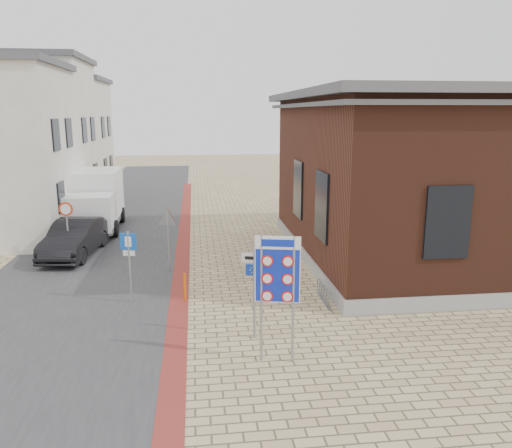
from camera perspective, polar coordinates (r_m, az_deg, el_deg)
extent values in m
plane|color=tan|center=(14.01, -0.71, -12.61)|extent=(120.00, 120.00, 0.00)
cube|color=#38383A|center=(28.53, -15.16, 0.13)|extent=(7.00, 60.00, 0.02)
cube|color=maroon|center=(23.37, -8.31, -2.27)|extent=(0.60, 40.00, 0.02)
cube|color=gray|center=(22.90, 20.22, -2.64)|extent=(12.15, 12.15, 0.50)
cube|color=#4C2418|center=(22.31, 20.86, 5.45)|extent=(12.00, 12.00, 6.00)
cube|color=#4E4E53|center=(22.18, 21.51, 13.54)|extent=(13.00, 13.00, 0.30)
cube|color=#4E4E53|center=(22.17, 21.43, 12.51)|extent=(12.70, 12.70, 0.15)
cube|color=black|center=(17.45, 7.58, 2.04)|extent=(0.12, 1.60, 2.40)
cube|color=black|center=(21.29, 4.89, 4.02)|extent=(0.12, 1.60, 2.40)
cube|color=black|center=(15.77, 21.05, 0.17)|extent=(1.40, 0.12, 2.20)
cube|color=black|center=(24.47, -21.39, 2.89)|extent=(0.10, 1.10, 1.40)
cube|color=black|center=(26.77, -20.16, 3.76)|extent=(0.10, 1.10, 1.40)
cube|color=black|center=(24.19, -21.93, 9.44)|extent=(0.10, 1.10, 1.40)
cube|color=black|center=(26.52, -20.62, 9.74)|extent=(0.10, 1.10, 1.40)
cube|color=beige|center=(32.11, -24.75, 8.69)|extent=(7.00, 6.00, 8.80)
cube|color=#4E4E53|center=(32.21, -25.52, 16.77)|extent=(7.40, 6.40, 0.30)
cube|color=black|center=(30.26, -18.66, 4.81)|extent=(0.10, 1.10, 1.40)
cube|color=black|center=(32.59, -17.84, 5.39)|extent=(0.10, 1.10, 1.40)
cube|color=black|center=(30.03, -19.04, 10.11)|extent=(0.10, 1.10, 1.40)
cube|color=black|center=(32.39, -18.18, 10.30)|extent=(0.10, 1.10, 1.40)
cube|color=beige|center=(37.89, -21.99, 8.75)|extent=(7.00, 6.00, 8.00)
cube|color=#4E4E53|center=(37.90, -22.52, 15.01)|extent=(7.40, 6.40, 0.30)
cube|color=black|center=(36.11, -16.80, 6.11)|extent=(0.10, 1.10, 1.40)
cube|color=black|center=(38.47, -16.22, 6.51)|extent=(0.10, 1.10, 1.40)
cube|color=black|center=(35.93, -17.09, 10.54)|extent=(0.10, 1.10, 1.40)
cube|color=black|center=(38.29, -16.48, 10.68)|extent=(0.10, 1.10, 1.40)
torus|color=slate|center=(15.81, 8.33, -8.61)|extent=(0.04, 0.60, 0.60)
torus|color=slate|center=(16.08, 8.04, -8.23)|extent=(0.04, 0.60, 0.60)
torus|color=slate|center=(16.35, 7.77, -7.86)|extent=(0.04, 0.60, 0.60)
torus|color=slate|center=(16.63, 7.51, -7.50)|extent=(0.04, 0.60, 0.60)
torus|color=slate|center=(16.90, 7.26, -7.16)|extent=(0.04, 0.60, 0.60)
cube|color=slate|center=(16.45, 7.75, -8.71)|extent=(0.08, 1.60, 0.04)
imported|color=black|center=(22.48, -19.99, -1.52)|extent=(2.18, 4.84, 1.54)
cube|color=slate|center=(27.06, -17.77, 0.30)|extent=(2.44, 5.78, 0.26)
cube|color=white|center=(24.96, -18.54, 1.23)|extent=(2.29, 1.88, 1.69)
cube|color=black|center=(24.13, -18.88, 1.60)|extent=(2.01, 0.16, 0.84)
cube|color=white|center=(27.75, -17.68, 3.49)|extent=(2.47, 3.89, 2.32)
cylinder|color=black|center=(25.65, -20.74, -0.70)|extent=(0.30, 0.85, 0.84)
cylinder|color=black|center=(25.29, -15.82, -0.53)|extent=(0.30, 0.85, 0.84)
cylinder|color=black|center=(28.89, -19.47, 0.83)|extent=(0.30, 0.85, 0.84)
cylinder|color=black|center=(28.57, -15.09, 0.99)|extent=(0.30, 0.85, 0.84)
cylinder|color=gray|center=(12.10, 0.62, -8.63)|extent=(0.07, 0.07, 3.17)
cylinder|color=gray|center=(12.06, 4.28, -8.74)|extent=(0.07, 0.07, 3.17)
cube|color=white|center=(11.82, 2.48, -5.24)|extent=(1.06, 0.28, 1.63)
cube|color=#0F25B4|center=(11.82, 2.48, -5.24)|extent=(1.02, 0.28, 1.58)
cube|color=white|center=(11.64, 2.51, -2.16)|extent=(1.02, 0.28, 0.31)
cylinder|color=gray|center=(13.39, -0.19, -7.96)|extent=(0.07, 0.07, 2.52)
cube|color=white|center=(13.08, -0.20, -3.91)|extent=(0.66, 0.25, 0.24)
cube|color=#0F38B7|center=(13.18, -0.19, -5.28)|extent=(0.45, 0.18, 0.31)
cylinder|color=gray|center=(16.30, -14.22, -4.85)|extent=(0.07, 0.07, 2.37)
cube|color=blue|center=(16.07, -14.39, -1.95)|extent=(0.52, 0.16, 0.52)
cube|color=white|center=(16.17, -14.32, -3.25)|extent=(0.38, 0.13, 0.17)
cylinder|color=gray|center=(19.23, -9.96, -2.01)|extent=(0.07, 0.07, 2.35)
cylinder|color=gray|center=(21.77, -20.70, -0.82)|extent=(0.07, 0.07, 2.43)
cylinder|color=red|center=(21.58, -20.89, 1.61)|extent=(0.57, 0.12, 0.57)
cylinder|color=#E1550B|center=(16.35, -8.15, -7.17)|extent=(0.11, 0.11, 0.94)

